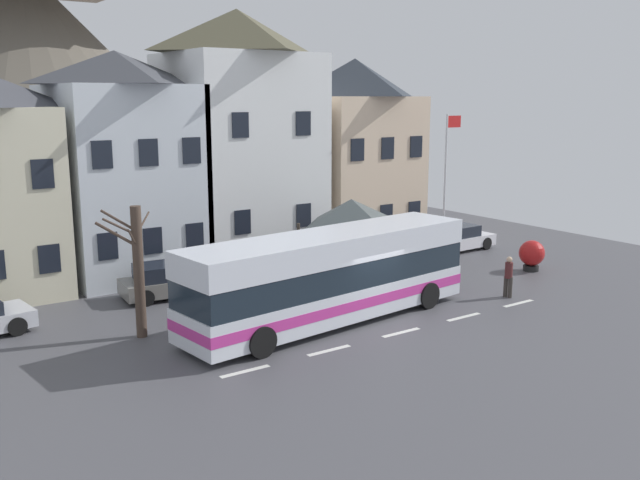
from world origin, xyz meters
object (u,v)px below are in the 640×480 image
(townhouse_02, at_px, (239,137))
(harbour_buoy, at_px, (532,254))
(parked_car_00, at_px, (455,238))
(parked_car_03, at_px, (169,280))
(bare_tree_01, at_px, (138,269))
(pedestrian_01, at_px, (509,276))
(flagpole, at_px, (446,176))
(pedestrian_02, at_px, (423,261))
(townhouse_01, at_px, (120,164))
(parked_car_01, at_px, (332,255))
(transit_bus, at_px, (330,278))
(pedestrian_03, at_px, (455,271))
(hilltop_castle, at_px, (30,74))
(bus_shelter, at_px, (351,213))
(pedestrian_00, at_px, (396,270))
(townhouse_03, at_px, (354,152))
(public_bench, at_px, (285,263))

(townhouse_02, xyz_separation_m, harbour_buoy, (9.46, -10.27, -5.16))
(parked_car_00, bearing_deg, parked_car_03, 176.21)
(bare_tree_01, bearing_deg, pedestrian_01, -15.62)
(parked_car_00, bearing_deg, flagpole, -153.62)
(pedestrian_02, bearing_deg, harbour_buoy, -17.12)
(townhouse_01, height_order, parked_car_01, townhouse_01)
(parked_car_03, height_order, pedestrian_01, pedestrian_01)
(transit_bus, xyz_separation_m, pedestrian_01, (7.62, -1.49, -0.74))
(flagpole, bearing_deg, bare_tree_01, -171.16)
(parked_car_00, relative_size, pedestrian_03, 3.06)
(parked_car_01, relative_size, pedestrian_03, 2.69)
(transit_bus, distance_m, harbour_buoy, 11.97)
(townhouse_01, relative_size, bare_tree_01, 2.23)
(hilltop_castle, relative_size, pedestrian_03, 22.39)
(townhouse_02, height_order, pedestrian_03, townhouse_02)
(bus_shelter, bearing_deg, townhouse_02, 104.80)
(parked_car_03, distance_m, harbour_buoy, 16.26)
(pedestrian_00, xyz_separation_m, pedestrian_02, (2.05, 0.56, 0.01))
(hilltop_castle, height_order, parked_car_01, hilltop_castle)
(townhouse_02, height_order, hilltop_castle, hilltop_castle)
(parked_car_03, xyz_separation_m, pedestrian_02, (10.09, -3.88, 0.18))
(hilltop_castle, relative_size, bus_shelter, 8.93)
(townhouse_03, xyz_separation_m, parked_car_01, (-4.65, -4.42, -4.25))
(townhouse_03, xyz_separation_m, bare_tree_01, (-15.28, -8.34, -2.60))
(hilltop_castle, xyz_separation_m, parked_car_00, (14.20, -27.08, -8.74))
(hilltop_castle, relative_size, pedestrian_01, 19.38)
(pedestrian_02, distance_m, bare_tree_01, 12.87)
(townhouse_03, distance_m, pedestrian_00, 10.72)
(bare_tree_01, bearing_deg, harbour_buoy, -4.85)
(public_bench, bearing_deg, flagpole, -13.98)
(parked_car_00, bearing_deg, pedestrian_00, -154.07)
(bus_shelter, bearing_deg, townhouse_03, 51.76)
(pedestrian_01, bearing_deg, pedestrian_02, 103.24)
(parked_car_00, distance_m, pedestrian_01, 8.66)
(parked_car_01, height_order, flagpole, flagpole)
(parked_car_00, xyz_separation_m, pedestrian_01, (-4.55, -7.37, 0.23))
(flagpole, bearing_deg, pedestrian_02, -146.00)
(pedestrian_01, xyz_separation_m, bare_tree_01, (-13.71, 3.83, 1.43))
(townhouse_03, relative_size, bare_tree_01, 2.23)
(bus_shelter, height_order, parked_car_03, bus_shelter)
(pedestrian_00, distance_m, public_bench, 5.52)
(pedestrian_01, relative_size, harbour_buoy, 1.17)
(hilltop_castle, distance_m, parked_car_03, 28.07)
(transit_bus, height_order, harbour_buoy, transit_bus)
(pedestrian_01, distance_m, pedestrian_02, 4.02)
(parked_car_03, relative_size, bare_tree_01, 0.91)
(parked_car_01, relative_size, bare_tree_01, 0.88)
(townhouse_03, xyz_separation_m, pedestrian_01, (-1.57, -12.17, -4.03))
(harbour_buoy, bearing_deg, bus_shelter, 155.10)
(hilltop_castle, height_order, bare_tree_01, hilltop_castle)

